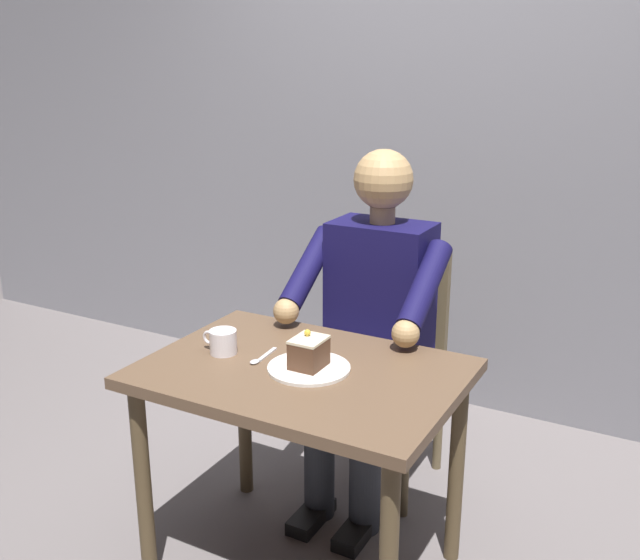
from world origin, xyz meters
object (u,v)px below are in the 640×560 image
seated_person (371,324)px  chair (389,352)px  dessert_spoon (260,358)px  dining_table (302,398)px  coffee_cup (223,341)px  cake_slice (309,352)px

seated_person → chair: bearing=-90.0°
seated_person → dessert_spoon: (0.14, 0.51, 0.03)m
chair → seated_person: 0.24m
dining_table → dessert_spoon: dessert_spoon is taller
chair → coffee_cup: (0.28, 0.69, 0.24)m
chair → dessert_spoon: chair is taller
dining_table → cake_slice: size_ratio=8.56×
dining_table → cake_slice: 0.16m
seated_person → dessert_spoon: seated_person is taller
dining_table → dessert_spoon: size_ratio=6.57×
cake_slice → coffee_cup: cake_slice is taller
chair → cake_slice: 0.72m
dining_table → dessert_spoon: bearing=2.5°
chair → cake_slice: (-0.02, 0.67, 0.25)m
dining_table → coffee_cup: coffee_cup is taller
seated_person → cake_slice: 0.51m
coffee_cup → dessert_spoon: bearing=-174.8°
seated_person → dessert_spoon: size_ratio=9.06×
dining_table → seated_person: bearing=-90.0°
dessert_spoon → coffee_cup: bearing=5.2°
coffee_cup → cake_slice: bearing=-176.5°
dining_table → dessert_spoon: 0.18m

